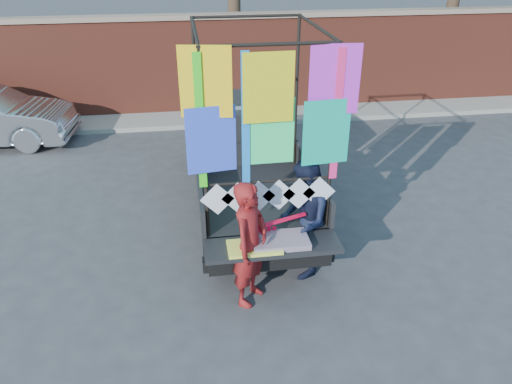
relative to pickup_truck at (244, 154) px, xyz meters
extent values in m
plane|color=#38383A|center=(-0.47, -1.99, -0.85)|extent=(90.00, 90.00, 0.00)
cube|color=brown|center=(-0.47, 5.01, 0.40)|extent=(30.00, 0.35, 2.50)
cube|color=gray|center=(-0.47, 5.01, 1.70)|extent=(30.00, 0.45, 0.12)
cube|color=gray|center=(-0.47, 4.31, -0.79)|extent=(30.00, 1.20, 0.12)
cylinder|color=#38281C|center=(0.53, 6.21, 1.88)|extent=(0.36, 0.36, 5.46)
cylinder|color=#38281C|center=(7.03, 6.21, 1.43)|extent=(0.36, 0.36, 4.55)
cylinder|color=black|center=(-0.78, 0.60, -0.51)|extent=(0.22, 0.66, 0.66)
cylinder|color=black|center=(-0.78, -2.12, -0.51)|extent=(0.22, 0.66, 0.66)
cylinder|color=black|center=(0.78, 0.60, -0.51)|extent=(0.22, 0.66, 0.66)
cylinder|color=black|center=(0.78, -2.12, -0.51)|extent=(0.22, 0.66, 0.66)
cube|color=black|center=(0.00, -0.81, -0.34)|extent=(1.71, 4.22, 0.30)
cube|color=black|center=(0.00, -1.56, -0.06)|extent=(1.81, 2.31, 0.10)
cube|color=black|center=(-0.88, -1.56, 0.16)|extent=(0.06, 2.31, 0.45)
cube|color=black|center=(0.88, -1.56, 0.16)|extent=(0.06, 2.31, 0.45)
cube|color=black|center=(0.00, -0.43, 0.16)|extent=(1.81, 0.06, 0.45)
cube|color=black|center=(0.00, 0.55, 0.21)|extent=(1.81, 1.61, 1.26)
cube|color=#8C9EAD|center=(0.00, 0.09, 0.61)|extent=(1.61, 0.06, 0.55)
cube|color=#8C9EAD|center=(0.00, 1.30, 0.41)|extent=(1.61, 0.10, 0.70)
cube|color=black|center=(0.00, 1.65, -0.04)|extent=(1.76, 0.90, 0.55)
cube|color=black|center=(0.00, -2.97, -0.04)|extent=(1.81, 0.55, 0.06)
cube|color=black|center=(0.00, -2.74, -0.42)|extent=(1.86, 0.15, 0.18)
cylinder|color=black|center=(-0.82, -2.62, 1.24)|extent=(0.05, 0.05, 2.51)
cylinder|color=black|center=(-0.82, -0.51, 1.24)|extent=(0.05, 0.05, 2.51)
cylinder|color=black|center=(0.82, -2.62, 1.24)|extent=(0.05, 0.05, 2.51)
cylinder|color=black|center=(0.82, -0.51, 1.24)|extent=(0.05, 0.05, 2.51)
cylinder|color=black|center=(0.00, -2.62, 2.50)|extent=(1.71, 0.04, 0.04)
cylinder|color=black|center=(0.00, -0.51, 2.50)|extent=(1.71, 0.04, 0.04)
cylinder|color=black|center=(-0.82, -1.56, 2.50)|extent=(0.04, 2.16, 0.04)
cylinder|color=black|center=(0.82, -1.56, 2.50)|extent=(0.04, 2.16, 0.04)
cylinder|color=black|center=(0.00, -2.62, 0.74)|extent=(1.71, 0.04, 0.04)
cube|color=yellow|center=(-0.75, -2.64, 2.05)|extent=(0.62, 0.02, 0.85)
cube|color=yellow|center=(0.00, -2.68, 2.05)|extent=(0.62, 0.02, 0.85)
cube|color=#C82BD7|center=(0.75, -2.64, 2.05)|extent=(0.62, 0.02, 0.85)
cube|color=#3355F6|center=(-0.75, -2.68, 1.39)|extent=(0.62, 0.02, 0.85)
cube|color=#2BF881|center=(0.00, -2.64, 1.39)|extent=(0.62, 0.02, 0.85)
cube|color=#0DBA95|center=(0.75, -2.68, 1.39)|extent=(0.62, 0.02, 0.85)
cube|color=#32E41C|center=(-0.85, -2.66, 1.59)|extent=(0.10, 0.01, 1.71)
cube|color=#F82977|center=(0.85, -2.66, 1.59)|extent=(0.10, 0.01, 1.71)
cube|color=#1A7FEB|center=(-0.30, -2.66, 1.59)|extent=(0.10, 0.01, 1.71)
cube|color=white|center=(-0.68, -2.65, 0.54)|extent=(0.45, 0.01, 0.45)
cube|color=white|center=(-0.41, -2.65, 0.54)|extent=(0.45, 0.01, 0.45)
cube|color=white|center=(-0.14, -2.65, 0.54)|extent=(0.45, 0.01, 0.45)
cube|color=white|center=(0.14, -2.65, 0.54)|extent=(0.45, 0.01, 0.45)
cube|color=white|center=(0.41, -2.65, 0.54)|extent=(0.45, 0.01, 0.45)
cube|color=white|center=(0.68, -2.65, 0.54)|extent=(0.45, 0.01, 0.45)
cube|color=#E64133|center=(0.10, -2.97, 0.03)|extent=(0.75, 0.45, 0.08)
cube|color=#E9F54D|center=(-0.25, -3.04, 0.01)|extent=(0.70, 0.40, 0.04)
imported|color=maroon|center=(-0.30, -3.02, 0.04)|extent=(0.71, 0.77, 1.78)
imported|color=black|center=(0.53, -2.51, 0.04)|extent=(0.82, 0.97, 1.77)
cube|color=red|center=(0.11, -2.76, 0.20)|extent=(0.83, 0.33, 0.04)
cube|color=red|center=(-0.16, -2.78, -0.07)|extent=(0.05, 0.02, 0.50)
cube|color=red|center=(-0.09, -2.78, -0.09)|extent=(0.05, 0.02, 0.50)
cube|color=red|center=(-0.01, -2.78, -0.11)|extent=(0.05, 0.02, 0.50)
cube|color=red|center=(0.06, -2.78, -0.13)|extent=(0.05, 0.02, 0.50)
camera|label=1|loc=(-1.02, -8.38, 3.67)|focal=35.00mm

